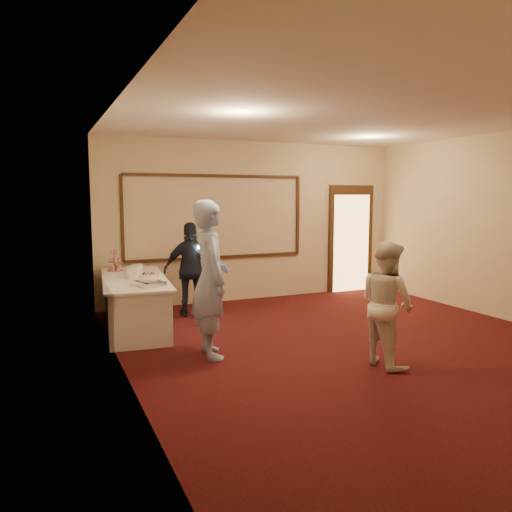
{
  "coord_description": "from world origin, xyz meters",
  "views": [
    {
      "loc": [
        -3.82,
        -5.25,
        1.99
      ],
      "look_at": [
        -1.05,
        1.08,
        1.15
      ],
      "focal_mm": 35.0,
      "sensor_mm": 36.0,
      "label": 1
    }
  ],
  "objects_px": {
    "pavlova_tray": "(149,280)",
    "man": "(210,279)",
    "plate_stack_a": "(133,272)",
    "woman": "(387,304)",
    "cupcake_stand": "(115,262)",
    "guest": "(192,269)",
    "tart": "(148,278)",
    "buffet_table": "(135,303)",
    "plate_stack_b": "(138,269)"
  },
  "relations": [
    {
      "from": "woman",
      "to": "cupcake_stand",
      "type": "bearing_deg",
      "value": 32.29
    },
    {
      "from": "buffet_table",
      "to": "tart",
      "type": "bearing_deg",
      "value": -62.82
    },
    {
      "from": "plate_stack_a",
      "to": "woman",
      "type": "relative_size",
      "value": 0.14
    },
    {
      "from": "plate_stack_a",
      "to": "plate_stack_b",
      "type": "xyz_separation_m",
      "value": [
        0.13,
        0.38,
        -0.01
      ]
    },
    {
      "from": "plate_stack_a",
      "to": "woman",
      "type": "height_order",
      "value": "woman"
    },
    {
      "from": "cupcake_stand",
      "to": "man",
      "type": "xyz_separation_m",
      "value": [
        0.79,
        -2.53,
        0.06
      ]
    },
    {
      "from": "tart",
      "to": "woman",
      "type": "distance_m",
      "value": 3.41
    },
    {
      "from": "cupcake_stand",
      "to": "guest",
      "type": "relative_size",
      "value": 0.25
    },
    {
      "from": "buffet_table",
      "to": "plate_stack_b",
      "type": "distance_m",
      "value": 0.61
    },
    {
      "from": "plate_stack_b",
      "to": "woman",
      "type": "height_order",
      "value": "woman"
    },
    {
      "from": "tart",
      "to": "woman",
      "type": "relative_size",
      "value": 0.21
    },
    {
      "from": "buffet_table",
      "to": "guest",
      "type": "bearing_deg",
      "value": 22.44
    },
    {
      "from": "woman",
      "to": "guest",
      "type": "relative_size",
      "value": 0.94
    },
    {
      "from": "buffet_table",
      "to": "plate_stack_b",
      "type": "height_order",
      "value": "plate_stack_b"
    },
    {
      "from": "pavlova_tray",
      "to": "man",
      "type": "height_order",
      "value": "man"
    },
    {
      "from": "buffet_table",
      "to": "pavlova_tray",
      "type": "height_order",
      "value": "pavlova_tray"
    },
    {
      "from": "plate_stack_a",
      "to": "tart",
      "type": "relative_size",
      "value": 0.64
    },
    {
      "from": "man",
      "to": "plate_stack_a",
      "type": "bearing_deg",
      "value": 25.12
    },
    {
      "from": "pavlova_tray",
      "to": "guest",
      "type": "xyz_separation_m",
      "value": [
        0.95,
        1.16,
        -0.06
      ]
    },
    {
      "from": "man",
      "to": "guest",
      "type": "bearing_deg",
      "value": -5.73
    },
    {
      "from": "pavlova_tray",
      "to": "cupcake_stand",
      "type": "bearing_deg",
      "value": 98.12
    },
    {
      "from": "guest",
      "to": "man",
      "type": "bearing_deg",
      "value": 89.56
    },
    {
      "from": "plate_stack_b",
      "to": "man",
      "type": "distance_m",
      "value": 2.14
    },
    {
      "from": "woman",
      "to": "tart",
      "type": "bearing_deg",
      "value": 38.91
    },
    {
      "from": "plate_stack_a",
      "to": "woman",
      "type": "xyz_separation_m",
      "value": [
        2.43,
        -2.83,
        -0.12
      ]
    },
    {
      "from": "cupcake_stand",
      "to": "plate_stack_b",
      "type": "height_order",
      "value": "cupcake_stand"
    },
    {
      "from": "cupcake_stand",
      "to": "pavlova_tray",
      "type": "bearing_deg",
      "value": -81.88
    },
    {
      "from": "cupcake_stand",
      "to": "man",
      "type": "height_order",
      "value": "man"
    },
    {
      "from": "plate_stack_a",
      "to": "plate_stack_b",
      "type": "bearing_deg",
      "value": 70.93
    },
    {
      "from": "buffet_table",
      "to": "woman",
      "type": "distance_m",
      "value": 3.74
    },
    {
      "from": "guest",
      "to": "pavlova_tray",
      "type": "bearing_deg",
      "value": 60.54
    },
    {
      "from": "cupcake_stand",
      "to": "woman",
      "type": "xyz_separation_m",
      "value": [
        2.58,
        -3.67,
        -0.17
      ]
    },
    {
      "from": "pavlova_tray",
      "to": "plate_stack_b",
      "type": "bearing_deg",
      "value": 87.09
    },
    {
      "from": "tart",
      "to": "man",
      "type": "xyz_separation_m",
      "value": [
        0.48,
        -1.41,
        0.17
      ]
    },
    {
      "from": "cupcake_stand",
      "to": "plate_stack_a",
      "type": "relative_size",
      "value": 1.93
    },
    {
      "from": "tart",
      "to": "cupcake_stand",
      "type": "bearing_deg",
      "value": 105.38
    },
    {
      "from": "guest",
      "to": "cupcake_stand",
      "type": "bearing_deg",
      "value": -9.86
    },
    {
      "from": "buffet_table",
      "to": "plate_stack_a",
      "type": "distance_m",
      "value": 0.47
    },
    {
      "from": "pavlova_tray",
      "to": "plate_stack_a",
      "type": "xyz_separation_m",
      "value": [
        -0.07,
        0.74,
        0.01
      ]
    },
    {
      "from": "pavlova_tray",
      "to": "man",
      "type": "distance_m",
      "value": 1.12
    },
    {
      "from": "cupcake_stand",
      "to": "tart",
      "type": "xyz_separation_m",
      "value": [
        0.31,
        -1.12,
        -0.11
      ]
    },
    {
      "from": "woman",
      "to": "guest",
      "type": "bearing_deg",
      "value": 20.61
    },
    {
      "from": "buffet_table",
      "to": "guest",
      "type": "distance_m",
      "value": 1.16
    },
    {
      "from": "buffet_table",
      "to": "tart",
      "type": "relative_size",
      "value": 7.81
    },
    {
      "from": "man",
      "to": "guest",
      "type": "distance_m",
      "value": 2.16
    },
    {
      "from": "pavlova_tray",
      "to": "plate_stack_a",
      "type": "height_order",
      "value": "same"
    },
    {
      "from": "man",
      "to": "woman",
      "type": "xyz_separation_m",
      "value": [
        1.79,
        -1.14,
        -0.24
      ]
    },
    {
      "from": "pavlova_tray",
      "to": "man",
      "type": "bearing_deg",
      "value": -59.44
    },
    {
      "from": "plate_stack_a",
      "to": "guest",
      "type": "xyz_separation_m",
      "value": [
        1.02,
        0.41,
        -0.08
      ]
    },
    {
      "from": "man",
      "to": "cupcake_stand",
      "type": "bearing_deg",
      "value": 21.81
    }
  ]
}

